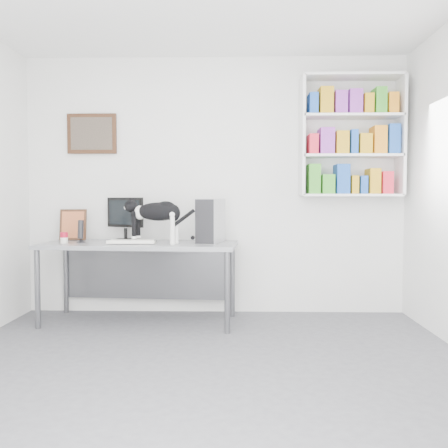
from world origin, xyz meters
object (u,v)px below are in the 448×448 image
(monitor, at_px, (126,219))
(leaning_print, at_px, (73,224))
(speaker, at_px, (81,231))
(desk, at_px, (140,283))
(soup_can, at_px, (64,238))
(keyboard, at_px, (132,242))
(cat, at_px, (156,222))
(bookshelf, at_px, (351,136))
(pc_tower, at_px, (211,221))

(monitor, relative_size, leaning_print, 1.36)
(monitor, distance_m, speaker, 0.47)
(desk, bearing_deg, soup_can, -171.50)
(monitor, xyz_separation_m, keyboard, (0.13, -0.32, -0.21))
(keyboard, xyz_separation_m, cat, (0.24, 0.01, 0.19))
(leaning_print, relative_size, soup_can, 3.14)
(leaning_print, xyz_separation_m, soup_can, (0.03, -0.34, -0.11))
(leaning_print, xyz_separation_m, cat, (0.93, -0.36, 0.04))
(leaning_print, height_order, soup_can, leaning_print)
(bookshelf, height_order, speaker, bookshelf)
(monitor, relative_size, cat, 0.67)
(pc_tower, xyz_separation_m, leaning_print, (-1.44, 0.24, -0.05))
(keyboard, bearing_deg, leaning_print, 149.39)
(bookshelf, bearing_deg, monitor, -178.13)
(desk, xyz_separation_m, monitor, (-0.19, 0.23, 0.62))
(bookshelf, bearing_deg, keyboard, -169.60)
(monitor, relative_size, pc_tower, 1.05)
(bookshelf, relative_size, leaning_print, 3.74)
(speaker, xyz_separation_m, leaning_print, (-0.18, 0.30, 0.05))
(cat, bearing_deg, keyboard, -158.93)
(monitor, height_order, pc_tower, monitor)
(keyboard, distance_m, cat, 0.30)
(monitor, bearing_deg, bookshelf, 25.21)
(desk, bearing_deg, pc_tower, 7.76)
(keyboard, bearing_deg, soup_can, 174.95)
(cat, bearing_deg, monitor, 158.39)
(desk, height_order, keyboard, keyboard)
(monitor, bearing_deg, leaning_print, -161.79)
(bookshelf, xyz_separation_m, speaker, (-2.69, -0.32, -0.95))
(bookshelf, height_order, keyboard, bookshelf)
(keyboard, bearing_deg, bookshelf, 8.07)
(speaker, bearing_deg, desk, 0.77)
(monitor, distance_m, leaning_print, 0.57)
(cat, bearing_deg, speaker, -166.47)
(bookshelf, relative_size, keyboard, 2.75)
(bookshelf, relative_size, pc_tower, 2.90)
(desk, distance_m, soup_can, 0.85)
(bookshelf, distance_m, keyboard, 2.44)
(monitor, bearing_deg, pc_tower, 11.36)
(soup_can, bearing_deg, cat, -1.38)
(keyboard, distance_m, soup_can, 0.67)
(monitor, relative_size, speaker, 1.97)
(bookshelf, height_order, monitor, bookshelf)
(desk, bearing_deg, keyboard, -117.09)
(soup_can, bearing_deg, leaning_print, 94.69)
(keyboard, bearing_deg, desk, 56.66)
(speaker, height_order, leaning_print, leaning_print)
(bookshelf, bearing_deg, desk, -171.70)
(bookshelf, xyz_separation_m, keyboard, (-2.17, -0.40, -1.05))
(speaker, relative_size, soup_can, 2.17)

